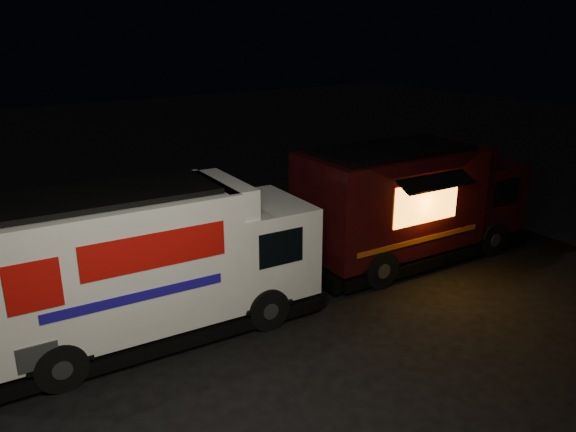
# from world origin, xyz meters

# --- Properties ---
(ground) EXTENTS (80.00, 80.00, 0.00)m
(ground) POSITION_xyz_m (0.00, 0.00, 0.00)
(ground) COLOR black
(ground) RESTS_ON ground
(white_truck) EXTENTS (7.00, 2.78, 3.11)m
(white_truck) POSITION_xyz_m (-1.36, 1.40, 1.56)
(white_truck) COLOR white
(white_truck) RESTS_ON ground
(red_truck) EXTENTS (6.84, 2.86, 3.12)m
(red_truck) POSITION_xyz_m (5.86, 1.32, 1.56)
(red_truck) COLOR black
(red_truck) RESTS_ON ground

